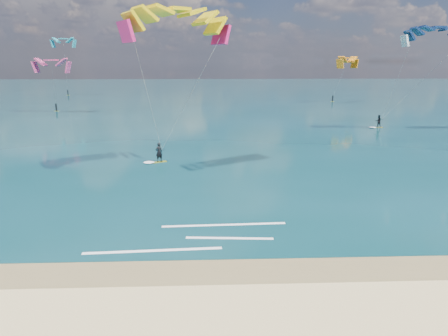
{
  "coord_description": "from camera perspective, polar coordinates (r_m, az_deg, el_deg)",
  "views": [
    {
      "loc": [
        1.44,
        -13.17,
        9.13
      ],
      "look_at": [
        2.26,
        8.0,
        3.45
      ],
      "focal_mm": 32.0,
      "sensor_mm": 36.0,
      "label": 1
    }
  ],
  "objects": [
    {
      "name": "sea",
      "position": [
        117.53,
        -2.96,
        10.53
      ],
      "size": [
        320.0,
        200.0,
        0.04
      ],
      "primitive_type": "cube",
      "color": "#093235",
      "rests_on": "ground"
    },
    {
      "name": "kitesurfer_far",
      "position": [
        58.81,
        24.79,
        12.19
      ],
      "size": [
        10.95,
        6.72,
        14.78
      ],
      "rotation": [
        0.0,
        0.0,
        -0.06
      ],
      "color": "yellow",
      "rests_on": "sea"
    },
    {
      "name": "distant_kites",
      "position": [
        94.73,
        -11.58,
        12.76
      ],
      "size": [
        73.79,
        39.32,
        14.78
      ],
      "color": "teal",
      "rests_on": "ground"
    },
    {
      "name": "kitesurfer_main",
      "position": [
        34.07,
        -8.07,
        12.58
      ],
      "size": [
        9.67,
        7.76,
        14.63
      ],
      "rotation": [
        0.0,
        0.0,
        0.45
      ],
      "color": "yellow",
      "rests_on": "sea"
    },
    {
      "name": "ground",
      "position": [
        53.96,
        -3.73,
        5.22
      ],
      "size": [
        320.0,
        320.0,
        0.0
      ],
      "primitive_type": "plane",
      "color": "tan",
      "rests_on": "ground"
    },
    {
      "name": "wet_sand_strip",
      "position": [
        18.62,
        -6.57,
        -14.45
      ],
      "size": [
        320.0,
        2.4,
        0.01
      ],
      "primitive_type": "cube",
      "color": "brown",
      "rests_on": "ground"
    },
    {
      "name": "shoreline_foam",
      "position": [
        21.67,
        -3.3,
        -9.81
      ],
      "size": [
        10.66,
        3.65,
        0.01
      ],
      "color": "white",
      "rests_on": "ground"
    }
  ]
}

